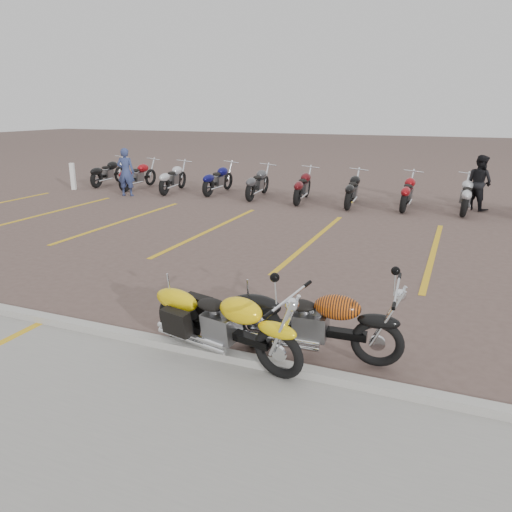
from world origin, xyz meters
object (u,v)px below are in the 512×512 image
Objects in this scene: person_a at (126,172)px; person_b at (479,183)px; yellow_cruiser at (224,325)px; bollard at (73,176)px; flame_cruiser at (311,324)px.

person_b is (11.36, 2.05, -0.01)m from person_a.
yellow_cruiser is at bearing 115.99° from person_a.
yellow_cruiser is 11.78m from person_b.
bollard is (-14.06, -1.70, -0.33)m from person_b.
person_b is 1.65× the size of bollard.
person_b is 14.17m from bollard.
yellow_cruiser is 1.08m from flame_cruiser.
flame_cruiser is at bearing 120.57° from person_a.
flame_cruiser is 11.13m from person_b.
person_a reaches higher than yellow_cruiser.
yellow_cruiser reaches higher than flame_cruiser.
person_a is 1.01× the size of person_b.
person_b is (2.00, 10.94, 0.38)m from flame_cruiser.
person_a is at bearing 145.16° from yellow_cruiser.
yellow_cruiser is 1.32× the size of person_a.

